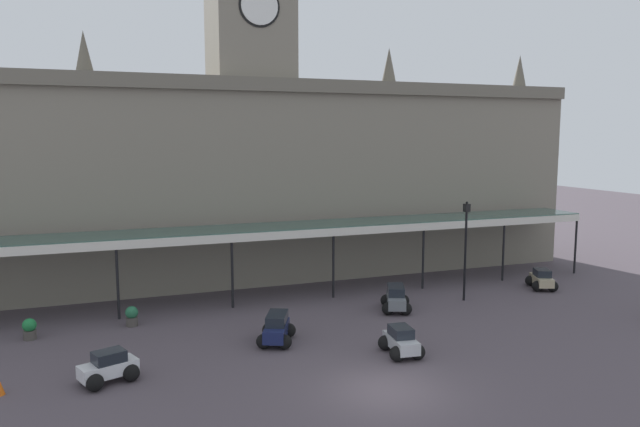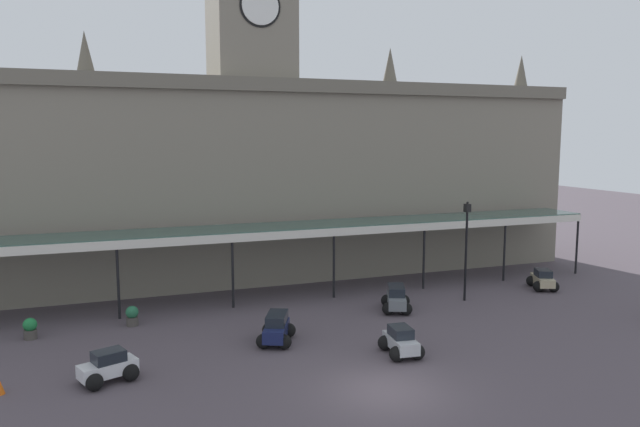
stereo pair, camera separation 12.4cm
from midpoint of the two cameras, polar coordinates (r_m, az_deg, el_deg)
name	(u,v)px [view 1 (the left image)]	position (r m, az deg, el deg)	size (l,w,h in m)	color
ground_plane	(385,391)	(22.43, 6.06, -16.43)	(140.00, 140.00, 0.00)	#50464D
station_building	(252,172)	(38.75, -6.60, 3.94)	(43.17, 7.02, 20.13)	gray
entrance_canopy	(277,229)	(33.54, -4.18, -1.47)	(40.29, 3.26, 4.04)	#38564C
car_beige_sedan	(542,280)	(38.17, 20.25, -6.00)	(1.98, 2.23, 1.19)	tan
car_silver_sedan	(401,343)	(25.67, 7.58, -12.11)	(1.65, 2.13, 1.19)	#B2B5BA
car_grey_estate	(396,300)	(31.77, 7.12, -8.15)	(2.09, 2.42, 1.27)	slate
car_white_sedan	(108,369)	(24.12, -19.63, -13.78)	(2.23, 1.94, 1.19)	silver
car_navy_estate	(277,330)	(26.91, -4.28, -11.00)	(2.10, 2.42, 1.27)	#19214C
victorian_lamppost	(466,240)	(33.73, 13.59, -2.48)	(0.30, 0.30, 5.52)	black
planter_near_kerb	(30,329)	(30.20, -26.02, -9.83)	(0.60, 0.60, 0.96)	#47423D
planter_forecourt_centre	(132,316)	(30.46, -17.59, -9.27)	(0.60, 0.60, 0.96)	#47423D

